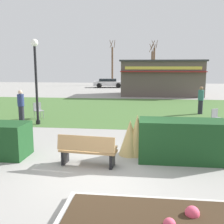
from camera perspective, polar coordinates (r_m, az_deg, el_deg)
ground_plane at (r=7.58m, az=-2.21°, el=-12.89°), size 80.00×80.00×0.00m
lawn_patch at (r=18.39m, az=3.23°, el=0.60°), size 36.00×12.00×0.01m
park_bench at (r=7.97m, az=-5.24°, el=-8.09°), size 1.74×0.69×0.95m
hedge_right at (r=8.63m, az=14.67°, el=-5.86°), size 2.67×1.10×1.28m
ornamental_grass_behind_left at (r=8.93m, az=3.85°, el=-5.42°), size 0.75×0.75×1.16m
ornamental_grass_behind_right at (r=8.91m, az=5.36°, el=-4.86°), size 0.72×0.72×1.35m
lamppost_mid at (r=13.88m, az=-15.86°, el=8.25°), size 0.36×0.36×4.20m
food_kiosk at (r=27.83m, az=10.37°, el=7.18°), size 8.10×5.01×3.50m
cafe_chair_west at (r=15.64m, az=-15.42°, el=0.60°), size 0.62×0.62×0.89m
cafe_chair_east at (r=13.81m, az=21.25°, el=-0.89°), size 0.62×0.62×0.89m
person_strolling at (r=14.79m, az=-18.73°, el=1.23°), size 0.34×0.34×1.69m
person_standing at (r=17.32m, az=18.29°, el=2.43°), size 0.34×0.34×1.69m
parked_car_west_slot at (r=37.29m, az=-0.69°, el=6.23°), size 4.34×2.34×1.20m
parked_car_center_slot at (r=36.99m, az=7.64°, el=6.12°), size 4.26×2.17×1.20m
tree_left_bg at (r=42.78m, az=0.07°, el=9.93°), size 0.91×0.96×6.87m
tree_right_bg at (r=41.12m, az=8.88°, el=9.67°), size 0.91×0.96×6.65m
tree_center_bg at (r=40.40m, az=8.45°, el=9.26°), size 0.91×0.96×6.06m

